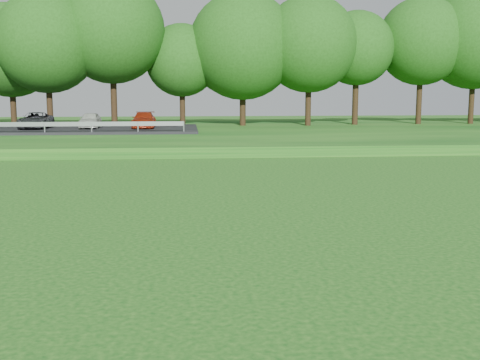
{
  "coord_description": "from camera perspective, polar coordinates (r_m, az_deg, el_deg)",
  "views": [
    {
      "loc": [
        -12.95,
        -13.15,
        3.69
      ],
      "look_at": [
        -11.5,
        2.58,
        1.3
      ],
      "focal_mm": 45.0,
      "sensor_mm": 36.0,
      "label": 1
    }
  ],
  "objects": [
    {
      "name": "treeline",
      "position": [
        52.94,
        9.15,
        13.29
      ],
      "size": [
        104.0,
        7.0,
        15.0
      ],
      "primitive_type": null,
      "color": "#1A4710",
      "rests_on": "berm"
    },
    {
      "name": "parking_lot",
      "position": [
        47.27,
        -18.47,
        4.95
      ],
      "size": [
        24.0,
        9.0,
        1.38
      ],
      "color": "black",
      "rests_on": "berm"
    },
    {
      "name": "berm",
      "position": [
        49.01,
        10.09,
        4.52
      ],
      "size": [
        130.0,
        30.0,
        0.6
      ],
      "primitive_type": "cube",
      "color": "#0D4411",
      "rests_on": "ground"
    },
    {
      "name": "walking_path",
      "position": [
        35.78,
        15.99,
        2.39
      ],
      "size": [
        130.0,
        1.6,
        0.04
      ],
      "primitive_type": "cube",
      "color": "gray",
      "rests_on": "ground"
    }
  ]
}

